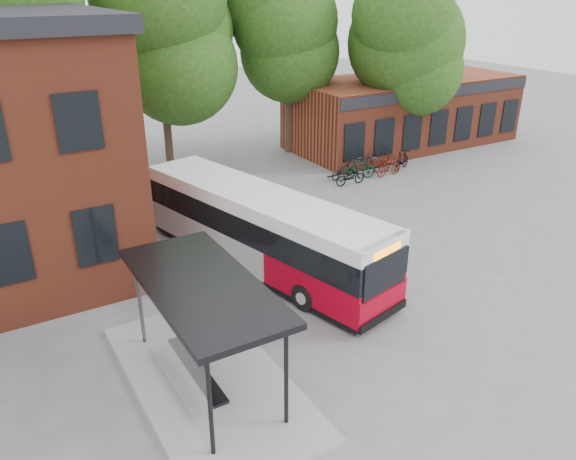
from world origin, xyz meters
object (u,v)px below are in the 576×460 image
bus_shelter (205,333)px  bicycle_6 (383,163)px  bicycle_3 (359,169)px  bicycle_5 (389,167)px  bicycle_0 (350,177)px  bicycle_7 (402,160)px  city_bus (261,231)px  bicycle_2 (343,170)px  bicycle_4 (362,161)px

bus_shelter → bicycle_6: bearing=37.0°
bicycle_3 → bicycle_5: size_ratio=1.11×
bicycle_0 → bicycle_7: size_ratio=0.95×
bicycle_7 → city_bus: bearing=93.0°
city_bus → bicycle_2: (8.20, 6.43, -0.91)m
bicycle_4 → bicycle_5: (0.55, -1.54, -0.02)m
city_bus → bicycle_2: bearing=24.6°
bus_shelter → bicycle_7: size_ratio=4.11×
bicycle_3 → bicycle_2: bearing=63.9°
bus_shelter → bicycle_7: 19.29m
bicycle_3 → bicycle_6: (2.00, 0.49, -0.11)m
bus_shelter → bicycle_3: (12.97, 10.78, -0.93)m
city_bus → bicycle_7: 13.24m
bus_shelter → bicycle_4: bearing=40.3°
city_bus → bicycle_0: city_bus is taller
bicycle_2 → bicycle_5: size_ratio=1.10×
bicycle_0 → bicycle_6: 3.08m
bicycle_0 → bicycle_2: size_ratio=0.94×
bicycle_3 → bicycle_6: 2.06m
bicycle_5 → bicycle_6: (0.38, 0.90, -0.06)m
city_bus → bicycle_3: size_ratio=6.18×
bicycle_6 → bicycle_0: bearing=93.4°
bicycle_0 → bicycle_5: (2.54, 0.08, 0.05)m
bicycle_3 → bicycle_7: size_ratio=1.02×
bicycle_5 → bus_shelter: bearing=123.6°
bus_shelter → bicycle_2: size_ratio=4.06×
bicycle_7 → bicycle_5: bearing=87.2°
bus_shelter → bicycle_3: bearing=39.7°
bicycle_2 → bicycle_7: 3.59m
city_bus → bicycle_4: city_bus is taller
bus_shelter → city_bus: (4.14, 4.88, -0.08)m
bicycle_0 → bicycle_5: size_ratio=1.03×
bus_shelter → bicycle_4: (14.04, 11.92, -0.96)m
bus_shelter → bicycle_0: bearing=40.5°
bicycle_5 → bicycle_7: size_ratio=0.92×
bicycle_5 → bicycle_6: bearing=-24.9°
bicycle_3 → bicycle_7: bicycle_3 is taller
bicycle_4 → bicycle_7: bicycle_7 is taller
bicycle_4 → bicycle_3: bearing=149.1°
bicycle_5 → bicycle_6: 0.97m
bus_shelter → bicycle_2: bus_shelter is taller
city_bus → bicycle_3: 10.66m
bicycle_4 → bicycle_0: bearing=141.6°
city_bus → bicycle_3: bearing=20.3°
bicycle_6 → bicycle_5: bearing=141.9°
bicycle_6 → bicycle_7: 1.01m
city_bus → bicycle_5: size_ratio=6.86×
bus_shelter → bicycle_2: 16.77m
bicycle_0 → bicycle_5: 2.54m
city_bus → bus_shelter: bearing=-143.8°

